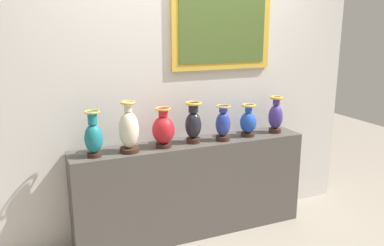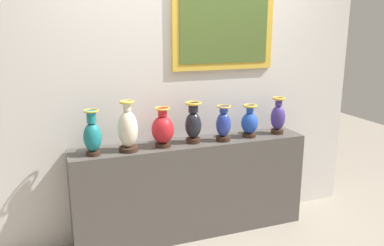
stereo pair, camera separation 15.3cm
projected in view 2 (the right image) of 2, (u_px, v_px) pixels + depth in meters
The scene contains 10 objects.
ground_plane at pixel (192, 232), 3.59m from camera, with size 9.40×9.40×0.00m, color gray.
display_shelf at pixel (192, 188), 3.49m from camera, with size 2.06×0.33×0.85m, color #4C4742.
back_wall at pixel (184, 69), 3.45m from camera, with size 3.40×0.14×2.87m.
vase_teal at pixel (92, 136), 3.02m from camera, with size 0.14×0.14×0.36m.
vase_ivory at pixel (128, 129), 3.12m from camera, with size 0.16×0.16×0.41m.
vase_crimson at pixel (163, 129), 3.23m from camera, with size 0.18×0.18×0.33m.
vase_onyx at pixel (193, 124), 3.34m from camera, with size 0.14×0.14×0.35m.
vase_cobalt at pixel (223, 125), 3.40m from camera, with size 0.13×0.13×0.31m.
vase_sapphire at pixel (250, 122), 3.52m from camera, with size 0.15×0.15×0.29m.
vase_indigo at pixel (278, 117), 3.62m from camera, with size 0.13×0.13×0.34m.
Camera 2 is at (-1.13, -3.04, 1.83)m, focal length 37.12 mm.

